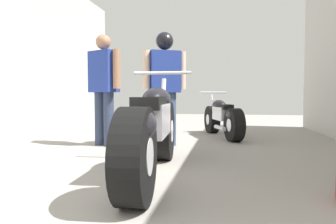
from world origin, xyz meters
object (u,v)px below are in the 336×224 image
motorcycle_maroon_cruiser (152,130)px  mechanic_in_blue (104,83)px  motorcycle_black_naked (223,118)px  mechanic_with_helmet (165,78)px

motorcycle_maroon_cruiser → mechanic_in_blue: 2.14m
motorcycle_black_naked → mechanic_with_helmet: bearing=-126.1°
mechanic_with_helmet → motorcycle_black_naked: bearing=53.9°
mechanic_in_blue → mechanic_with_helmet: size_ratio=0.98×
mechanic_in_blue → mechanic_with_helmet: (0.93, 0.15, 0.08)m
mechanic_with_helmet → motorcycle_maroon_cruiser: bearing=-82.3°
mechanic_in_blue → motorcycle_maroon_cruiser: bearing=-55.3°
mechanic_with_helmet → mechanic_in_blue: bearing=-171.1°
motorcycle_maroon_cruiser → motorcycle_black_naked: bearing=78.4°
motorcycle_maroon_cruiser → mechanic_in_blue: (-1.18, 1.70, 0.52)m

